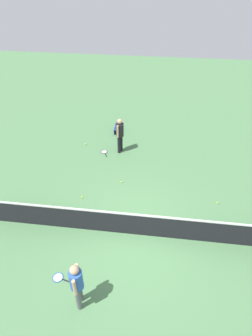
# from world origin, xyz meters

# --- Properties ---
(ground_plane) EXTENTS (40.00, 40.00, 0.00)m
(ground_plane) POSITION_xyz_m (0.00, 0.00, 0.00)
(ground_plane) COLOR #4C7A4C
(court_net) EXTENTS (10.09, 0.09, 1.07)m
(court_net) POSITION_xyz_m (0.00, 0.00, 0.50)
(court_net) COLOR #4C4C51
(court_net) RESTS_ON ground_plane
(player_near_side) EXTENTS (0.43, 0.52, 1.70)m
(player_near_side) POSITION_xyz_m (1.16, -4.81, 1.01)
(player_near_side) COLOR black
(player_near_side) RESTS_ON ground_plane
(player_far_side) EXTENTS (0.37, 0.53, 1.70)m
(player_far_side) POSITION_xyz_m (1.19, 2.52, 1.01)
(player_far_side) COLOR #595960
(player_far_side) RESTS_ON ground_plane
(tennis_racket_near_player) EXTENTS (0.42, 0.60, 0.03)m
(tennis_racket_near_player) POSITION_xyz_m (1.89, -4.62, 0.01)
(tennis_racket_near_player) COLOR black
(tennis_racket_near_player) RESTS_ON ground_plane
(tennis_racket_far_player) EXTENTS (0.61, 0.38, 0.03)m
(tennis_racket_far_player) POSITION_xyz_m (2.01, 1.87, 0.01)
(tennis_racket_far_player) COLOR blue
(tennis_racket_far_player) RESTS_ON ground_plane
(tennis_ball_near_player) EXTENTS (0.07, 0.07, 0.07)m
(tennis_ball_near_player) POSITION_xyz_m (2.92, -5.16, 0.03)
(tennis_ball_near_player) COLOR #C6E033
(tennis_ball_near_player) RESTS_ON ground_plane
(tennis_ball_by_net) EXTENTS (0.07, 0.07, 0.07)m
(tennis_ball_by_net) POSITION_xyz_m (-2.96, -1.83, 0.03)
(tennis_ball_by_net) COLOR #C6E033
(tennis_ball_by_net) RESTS_ON ground_plane
(tennis_ball_midcourt) EXTENTS (0.07, 0.07, 0.07)m
(tennis_ball_midcourt) POSITION_xyz_m (2.17, -1.48, 0.03)
(tennis_ball_midcourt) COLOR #C6E033
(tennis_ball_midcourt) RESTS_ON ground_plane
(tennis_ball_baseline) EXTENTS (0.07, 0.07, 0.07)m
(tennis_ball_baseline) POSITION_xyz_m (0.77, -2.57, 0.03)
(tennis_ball_baseline) COLOR #C6E033
(tennis_ball_baseline) RESTS_ON ground_plane
(equipment_bag) EXTENTS (0.31, 0.81, 0.28)m
(equipment_bag) POSITION_xyz_m (1.57, -6.61, 0.14)
(equipment_bag) COLOR navy
(equipment_bag) RESTS_ON ground_plane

